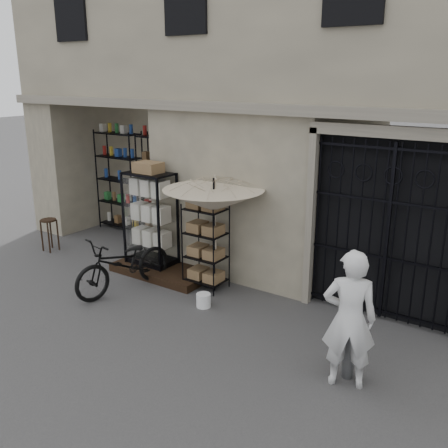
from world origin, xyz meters
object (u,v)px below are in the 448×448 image
Objects in this scene: wire_rack at (206,247)px; steel_bollard at (349,348)px; white_bucket at (204,300)px; display_cabinet at (150,223)px; shopkeeper at (344,383)px; bicycle at (126,290)px; market_umbrella at (214,194)px; wooden_stool at (50,234)px.

wire_rack is 3.49m from steel_bollard.
steel_bollard is (2.78, -0.59, 0.31)m from white_bucket.
wire_rack is 1.88× the size of steel_bollard.
display_cabinet is 1.10× the size of shopkeeper.
bicycle is at bearing -29.22° from shopkeeper.
steel_bollard is at bearing -22.17° from market_umbrella.
white_bucket is at bearing 19.77° from bicycle.
wire_rack is at bearing 4.82° from wooden_stool.
white_bucket is 1.60m from bicycle.
market_umbrella is (1.64, -0.14, 0.83)m from display_cabinet.
display_cabinet is 1.85m from market_umbrella.
display_cabinet reaches higher than steel_bollard.
wooden_stool is at bearing 172.75° from steel_bollard.
shopkeeper is (7.32, -1.09, -0.38)m from wooden_stool.
market_umbrella reaches higher than display_cabinet.
shopkeeper is at bearing 3.86° from bicycle.
display_cabinet is 1.46m from bicycle.
white_bucket is at bearing -37.92° from shopkeeper.
display_cabinet is 1.25× the size of wire_rack.
shopkeeper is (4.37, -0.47, 0.00)m from bicycle.
wire_rack is 0.64× the size of market_umbrella.
market_umbrella is at bearing -47.57° from shopkeeper.
wooden_stool is at bearing -147.64° from display_cabinet.
shopkeeper is at bearing 5.06° from display_cabinet.
steel_bollard is (3.01, -1.23, -1.38)m from market_umbrella.
white_bucket is at bearing -69.97° from market_umbrella.
bicycle is 2.73× the size of wooden_stool.
market_umbrella is 4.53m from wooden_stool.
steel_bollard is at bearing -7.25° from wooden_stool.
shopkeeper is (2.80, -0.74, -0.12)m from white_bucket.
wire_rack is 6.52× the size of white_bucket.
bicycle is 3.04m from wooden_stool.
white_bucket is 4.54m from wooden_stool.
market_umbrella is 1.27× the size of bicycle.
wire_rack is 0.80× the size of bicycle.
market_umbrella reaches higher than wire_rack.
wooden_stool is 0.40× the size of shopkeeper.
wire_rack is 3.63m from shopkeeper.
display_cabinet is 4.88m from steel_bollard.
market_umbrella reaches higher than steel_bollard.
steel_bollard is at bearing -11.92° from white_bucket.
wooden_stool is (-4.29, -0.30, -1.43)m from market_umbrella.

